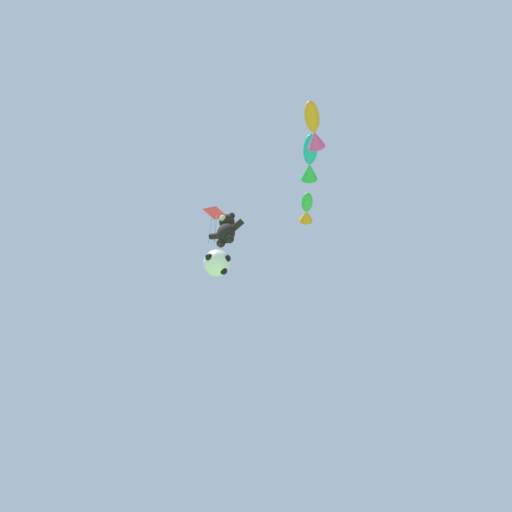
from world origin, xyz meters
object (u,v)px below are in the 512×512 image
teddy_bear_kite (226,230)px  fish_kite_teal (310,161)px  soccer_ball_kite (217,263)px  fish_kite_emerald (307,209)px  fish_kite_tangerine (314,128)px  diamond_kite (215,215)px

teddy_bear_kite → fish_kite_teal: (4.06, 0.05, 1.83)m
soccer_ball_kite → fish_kite_emerald: size_ratio=0.72×
fish_kite_teal → fish_kite_tangerine: 2.04m
soccer_ball_kite → fish_kite_teal: fish_kite_teal is taller
teddy_bear_kite → fish_kite_tangerine: bearing=-17.7°
teddy_bear_kite → fish_kite_emerald: (2.87, 2.10, 1.66)m
soccer_ball_kite → diamond_kite: (-0.40, -0.06, 3.16)m
fish_kite_emerald → fish_kite_tangerine: size_ratio=0.91×
fish_kite_tangerine → diamond_kite: 6.01m
fish_kite_tangerine → teddy_bear_kite: bearing=162.3°
soccer_ball_kite → fish_kite_teal: 5.63m
soccer_ball_kite → fish_kite_teal: (4.50, -0.11, 3.38)m
fish_kite_teal → diamond_kite: diamond_kite is taller
fish_kite_tangerine → diamond_kite: (-5.73, 1.67, 0.70)m
fish_kite_teal → fish_kite_emerald: bearing=120.1°
fish_kite_emerald → fish_kite_tangerine: bearing=-61.1°
soccer_ball_kite → diamond_kite: 3.18m
teddy_bear_kite → fish_kite_emerald: bearing=36.2°
fish_kite_tangerine → fish_kite_teal: bearing=117.3°
fish_kite_emerald → diamond_kite: bearing=-151.8°
soccer_ball_kite → fish_kite_emerald: bearing=30.2°
teddy_bear_kite → fish_kite_tangerine: size_ratio=0.99×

